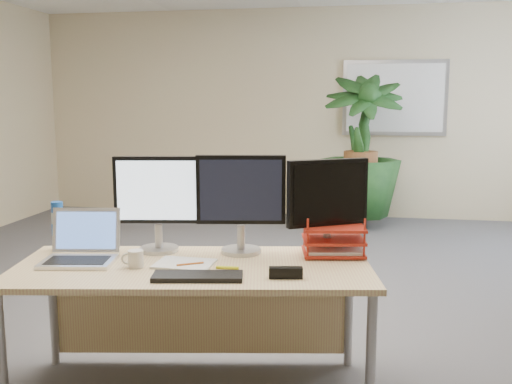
% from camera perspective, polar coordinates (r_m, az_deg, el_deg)
% --- Properties ---
extents(floor, '(8.00, 8.00, 0.00)m').
position_cam_1_polar(floor, '(3.91, -1.56, -13.58)').
color(floor, '#4D4C52').
rests_on(floor, ground).
extents(back_wall, '(7.00, 0.04, 2.70)m').
position_cam_1_polar(back_wall, '(7.58, 4.45, 7.84)').
color(back_wall, beige).
rests_on(back_wall, floor).
extents(whiteboard, '(1.30, 0.04, 0.95)m').
position_cam_1_polar(whiteboard, '(7.52, 13.70, 9.13)').
color(whiteboard, '#ADADB2').
rests_on(whiteboard, back_wall).
extents(desk, '(1.89, 1.04, 0.69)m').
position_cam_1_polar(desk, '(3.05, -6.07, -9.34)').
color(desk, tan).
rests_on(desk, floor).
extents(floor_plant, '(0.90, 0.90, 1.50)m').
position_cam_1_polar(floor_plant, '(6.88, 10.40, 2.59)').
color(floor_plant, '#163C18').
rests_on(floor_plant, floor).
extents(monitor_left, '(0.47, 0.21, 0.52)m').
position_cam_1_polar(monitor_left, '(3.14, -9.81, -0.53)').
color(monitor_left, '#A6A6AA').
rests_on(monitor_left, desk).
extents(monitor_right, '(0.48, 0.22, 0.53)m').
position_cam_1_polar(monitor_right, '(3.06, -1.52, -0.54)').
color(monitor_right, '#A6A6AA').
rests_on(monitor_right, desk).
extents(monitor_dark, '(0.42, 0.27, 0.51)m').
position_cam_1_polar(monitor_dark, '(3.07, 7.20, -0.82)').
color(monitor_dark, '#A6A6AA').
rests_on(monitor_dark, desk).
extents(laptop, '(0.40, 0.37, 0.26)m').
position_cam_1_polar(laptop, '(3.11, -17.05, -5.43)').
color(laptop, silver).
rests_on(laptop, desk).
extents(keyboard, '(0.44, 0.21, 0.02)m').
position_cam_1_polar(keyboard, '(2.69, -5.86, -8.39)').
color(keyboard, black).
rests_on(keyboard, desk).
extents(coffee_mug, '(0.11, 0.08, 0.09)m').
position_cam_1_polar(coffee_mug, '(2.91, -12.00, -6.55)').
color(coffee_mug, silver).
rests_on(coffee_mug, desk).
extents(spiral_notebook, '(0.30, 0.23, 0.01)m').
position_cam_1_polar(spiral_notebook, '(2.92, -7.18, -7.14)').
color(spiral_notebook, silver).
rests_on(spiral_notebook, desk).
extents(orange_pen, '(0.12, 0.08, 0.01)m').
position_cam_1_polar(orange_pen, '(2.88, -6.60, -7.15)').
color(orange_pen, '#CA5E16').
rests_on(orange_pen, spiral_notebook).
extents(yellow_highlighter, '(0.11, 0.02, 0.02)m').
position_cam_1_polar(yellow_highlighter, '(2.83, -2.89, -7.56)').
color(yellow_highlighter, yellow).
rests_on(yellow_highlighter, desk).
extents(water_bottle, '(0.07, 0.07, 0.27)m').
position_cam_1_polar(water_bottle, '(3.34, -19.18, -3.32)').
color(water_bottle, silver).
rests_on(water_bottle, desk).
extents(letter_tray, '(0.36, 0.29, 0.15)m').
position_cam_1_polar(letter_tray, '(3.10, 7.74, -4.99)').
color(letter_tray, '#B52616').
rests_on(letter_tray, desk).
extents(stapler, '(0.16, 0.07, 0.05)m').
position_cam_1_polar(stapler, '(2.69, 2.99, -8.06)').
color(stapler, black).
rests_on(stapler, desk).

